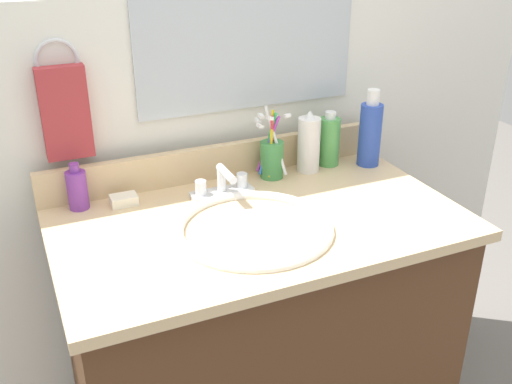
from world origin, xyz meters
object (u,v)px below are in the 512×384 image
bottle_shampoo_blue (370,132)px  cup_green (272,156)px  bottle_toner_green (329,141)px  bottle_cream_purple (77,189)px  soap_bar (124,200)px  bottle_lotion_white (309,144)px  hand_towel (65,113)px  faucet (222,185)px

bottle_shampoo_blue → cup_green: (-0.29, 0.03, -0.04)m
bottle_toner_green → cup_green: (-0.18, -0.02, -0.01)m
bottle_cream_purple → soap_bar: bottle_cream_purple is taller
bottle_lotion_white → bottle_toner_green: bottle_lotion_white is taller
bottle_shampoo_blue → bottle_toner_green: bearing=155.7°
hand_towel → bottle_shampoo_blue: 0.80m
bottle_lotion_white → cup_green: bearing=180.0°
hand_towel → bottle_shampoo_blue: size_ratio=1.02×
bottle_shampoo_blue → bottle_toner_green: (-0.10, 0.05, -0.02)m
faucet → bottle_toner_green: 0.35m
hand_towel → soap_bar: (0.10, -0.08, -0.21)m
faucet → bottle_shampoo_blue: (0.45, 0.03, 0.07)m
bottle_toner_green → faucet: bearing=-168.4°
faucet → bottle_cream_purple: 0.35m
bottle_toner_green → soap_bar: 0.58m
bottle_shampoo_blue → soap_bar: bearing=177.8°
bottle_shampoo_blue → bottle_cream_purple: (-0.79, 0.05, -0.04)m
bottle_shampoo_blue → cup_green: 0.29m
hand_towel → cup_green: bearing=-9.1°
cup_green → hand_towel: bearing=170.9°
hand_towel → bottle_shampoo_blue: bearing=-8.0°
hand_towel → bottle_lotion_white: 0.63m
bottle_lotion_white → bottle_toner_green: size_ratio=1.12×
bottle_toner_green → bottle_cream_purple: bearing=179.6°
hand_towel → bottle_toner_green: 0.70m
bottle_shampoo_blue → bottle_toner_green: size_ratio=1.40×
hand_towel → faucet: hand_towel is taller
bottle_cream_purple → soap_bar: (0.10, -0.02, -0.04)m
faucet → bottle_cream_purple: size_ratio=1.39×
faucet → hand_towel: bearing=158.2°
bottle_lotion_white → bottle_shampoo_blue: bearing=-9.7°
bottle_cream_purple → faucet: bearing=-12.5°
hand_towel → faucet: 0.41m
bottle_lotion_white → bottle_cream_purple: (-0.61, 0.02, -0.03)m
hand_towel → bottle_cream_purple: bearing=-93.1°
bottle_shampoo_blue → faucet: bearing=-176.8°
bottle_toner_green → bottle_lotion_white: bearing=-167.7°
cup_green → bottle_shampoo_blue: bearing=-6.0°
hand_towel → bottle_shampoo_blue: (0.78, -0.11, -0.13)m
bottle_lotion_white → hand_towel: bearing=172.5°
faucet → soap_bar: 0.24m
bottle_lotion_white → faucet: bearing=-168.5°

